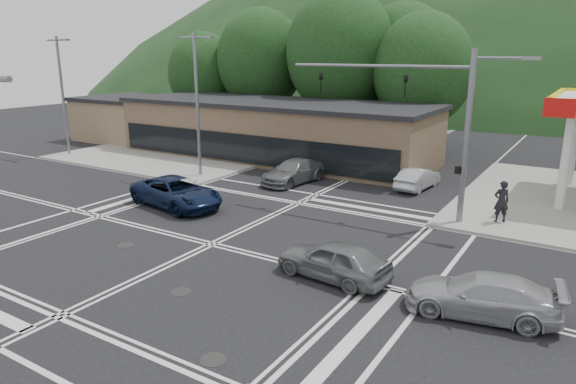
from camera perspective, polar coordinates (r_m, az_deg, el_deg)
The scene contains 20 objects.
ground at distance 22.01m, azimuth -8.46°, elevation -5.76°, with size 120.00×120.00×0.00m, color black.
sidewalk_nw at distance 42.47m, azimuth -10.96°, elevation 4.48°, with size 16.00×16.00×0.15m, color gray.
commercial_row at distance 39.42m, azimuth -1.53°, elevation 6.77°, with size 24.00×8.00×4.00m, color brown.
commercial_nw at distance 49.99m, azimuth -17.19°, elevation 7.68°, with size 8.00×7.00×3.60m, color #846B4F.
hill_north at distance 106.70m, azimuth 24.89°, elevation 9.70°, with size 252.00×126.00×140.00m, color #1A3216.
tree_n_a at distance 48.15m, azimuth -3.01°, elevation 14.44°, with size 8.00×8.00×11.75m.
tree_n_b at distance 44.08m, azimuth 5.86°, elevation 15.16°, with size 9.00×9.00×12.98m.
tree_n_c at distance 41.49m, azimuth 14.74°, elevation 12.94°, with size 7.60×7.60×10.87m.
tree_n_d at distance 51.08m, azimuth -9.33°, elevation 12.86°, with size 6.80×6.80×9.76m.
tree_n_e at distance 46.22m, azimuth 12.70°, elevation 14.07°, with size 8.40×8.40×11.98m.
streetlight_nw at distance 33.02m, azimuth -10.00°, elevation 10.21°, with size 2.50×0.25×9.00m.
streetlight_w at distance 43.17m, azimuth -23.76°, elevation 10.32°, with size 2.50×0.25×9.00m.
signal_mast_ne at distance 24.79m, azimuth 16.59°, elevation 8.24°, with size 11.65×0.30×8.00m.
car_blue_west at distance 27.40m, azimuth -12.30°, elevation -0.04°, with size 2.54×5.50×1.53m, color #0C1735.
car_grey_center at distance 18.46m, azimuth 5.06°, elevation -7.49°, with size 1.69×4.20×1.43m, color slate.
car_silver_east at distance 17.05m, azimuth 20.72°, elevation -10.71°, with size 1.85×4.55×1.32m, color #9FA0A5.
car_queue_a at distance 31.26m, azimuth 14.22°, elevation 1.49°, with size 1.34×3.85×1.27m, color #ABADB2.
car_queue_b at distance 34.14m, azimuth 9.72°, elevation 2.93°, with size 1.57×3.90×1.33m, color beige.
car_northbound at distance 31.73m, azimuth 0.65°, elevation 2.30°, with size 1.99×4.89×1.42m, color slate.
pedestrian at distance 25.81m, azimuth 22.63°, elevation -0.97°, with size 0.72×0.47×1.98m, color black.
Camera 1 is at (13.45, -15.55, 7.85)m, focal length 32.00 mm.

